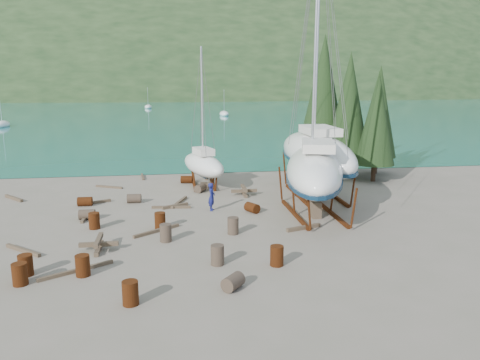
{
  "coord_description": "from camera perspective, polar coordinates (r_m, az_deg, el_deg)",
  "views": [
    {
      "loc": [
        -1.55,
        -24.13,
        7.82
      ],
      "look_at": [
        2.39,
        3.0,
        1.93
      ],
      "focal_mm": 35.0,
      "sensor_mm": 36.0,
      "label": 1
    }
  ],
  "objects": [
    {
      "name": "worker",
      "position": [
        28.49,
        -3.47,
        -2.05
      ],
      "size": [
        0.55,
        0.71,
        1.72
      ],
      "primitive_type": "imported",
      "rotation": [
        0.0,
        0.0,
        1.33
      ],
      "color": "navy",
      "rests_on": "ground"
    },
    {
      "name": "drum_0",
      "position": [
        21.2,
        -24.67,
        -9.42
      ],
      "size": [
        0.58,
        0.58,
        0.88
      ],
      "primitive_type": "cylinder",
      "color": "#592A0F",
      "rests_on": "ground"
    },
    {
      "name": "far_hill",
      "position": [
        344.22,
        -8.14,
        10.7
      ],
      "size": [
        800.0,
        360.0,
        110.0
      ],
      "primitive_type": "ellipsoid",
      "color": "#1C3118",
      "rests_on": "ground"
    },
    {
      "name": "drum_15",
      "position": [
        28.16,
        -18.15,
        -4.01
      ],
      "size": [
        0.9,
        0.61,
        0.58
      ],
      "primitive_type": "cylinder",
      "rotation": [
        1.57,
        0.0,
        1.53
      ],
      "color": "#2D2823",
      "rests_on": "ground"
    },
    {
      "name": "cypress_mid_right",
      "position": [
        37.62,
        16.32,
        7.21
      ],
      "size": [
        3.06,
        3.06,
        8.5
      ],
      "color": "black",
      "rests_on": "ground"
    },
    {
      "name": "drum_9",
      "position": [
        31.11,
        -12.77,
        -2.2
      ],
      "size": [
        0.91,
        0.63,
        0.58
      ],
      "primitive_type": "cylinder",
      "rotation": [
        1.57,
        0.0,
        1.51
      ],
      "color": "#2D2823",
      "rests_on": "ground"
    },
    {
      "name": "timber_11",
      "position": [
        29.39,
        -8.38,
        -3.29
      ],
      "size": [
        2.41,
        0.42,
        0.15
      ],
      "primitive_type": "cube",
      "rotation": [
        0.0,
        0.0,
        1.46
      ],
      "color": "brown",
      "rests_on": "ground"
    },
    {
      "name": "timber_10",
      "position": [
        30.48,
        -7.41,
        -2.69
      ],
      "size": [
        1.08,
        2.61,
        0.16
      ],
      "primitive_type": "cube",
      "rotation": [
        0.0,
        0.0,
        2.79
      ],
      "color": "brown",
      "rests_on": "ground"
    },
    {
      "name": "drum_2",
      "position": [
        31.16,
        -18.38,
        -2.5
      ],
      "size": [
        0.89,
        0.59,
        0.58
      ],
      "primitive_type": "cylinder",
      "rotation": [
        1.57,
        0.0,
        1.56
      ],
      "color": "#592A0F",
      "rests_on": "ground"
    },
    {
      "name": "bay_water",
      "position": [
        339.22,
        -8.14,
        10.68
      ],
      "size": [
        700.0,
        700.0,
        0.0
      ],
      "primitive_type": "plane",
      "color": "#187B77",
      "rests_on": "ground"
    },
    {
      "name": "drum_6",
      "position": [
        28.16,
        1.49,
        -3.4
      ],
      "size": [
        0.94,
        1.05,
        0.58
      ],
      "primitive_type": "cylinder",
      "rotation": [
        1.57,
        0.0,
        0.52
      ],
      "color": "#592A0F",
      "rests_on": "ground"
    },
    {
      "name": "timber_9",
      "position": [
        38.99,
        -11.79,
        0.4
      ],
      "size": [
        0.4,
        2.18,
        0.15
      ],
      "primitive_type": "cube",
      "rotation": [
        0.0,
        0.0,
        0.12
      ],
      "color": "brown",
      "rests_on": "ground"
    },
    {
      "name": "cypress_back_left",
      "position": [
        40.16,
        10.12,
        10.28
      ],
      "size": [
        4.14,
        4.14,
        11.5
      ],
      "color": "black",
      "rests_on": "ground"
    },
    {
      "name": "drum_11",
      "position": [
        33.34,
        -4.85,
        -0.98
      ],
      "size": [
        0.96,
        1.05,
        0.58
      ],
      "primitive_type": "cylinder",
      "rotation": [
        1.57,
        0.0,
        2.59
      ],
      "color": "#2D2823",
      "rests_on": "ground"
    },
    {
      "name": "timber_pile_aft",
      "position": [
        32.34,
        0.5,
        -1.33
      ],
      "size": [
        1.8,
        1.8,
        0.6
      ],
      "color": "brown",
      "rests_on": "ground"
    },
    {
      "name": "drum_14",
      "position": [
        25.48,
        -9.72,
        -4.9
      ],
      "size": [
        0.58,
        0.58,
        0.88
      ],
      "primitive_type": "cylinder",
      "color": "#592A0F",
      "rests_on": "ground"
    },
    {
      "name": "far_house_center",
      "position": [
        214.98,
        -13.41,
        10.5
      ],
      "size": [
        6.6,
        5.6,
        5.6
      ],
      "color": "beige",
      "rests_on": "ground"
    },
    {
      "name": "drum_8",
      "position": [
        26.27,
        -17.34,
        -4.77
      ],
      "size": [
        0.58,
        0.58,
        0.88
      ],
      "primitive_type": "cylinder",
      "color": "#592A0F",
      "rests_on": "ground"
    },
    {
      "name": "drum_4",
      "position": [
        36.28,
        -6.52,
        0.06
      ],
      "size": [
        0.97,
        0.73,
        0.58
      ],
      "primitive_type": "cylinder",
      "rotation": [
        1.57,
        0.0,
        1.39
      ],
      "color": "#592A0F",
      "rests_on": "ground"
    },
    {
      "name": "timber_17",
      "position": [
        28.44,
        -18.21,
        -4.3
      ],
      "size": [
        0.34,
        2.07,
        0.16
      ],
      "primitive_type": "cube",
      "rotation": [
        0.0,
        0.0,
        3.06
      ],
      "color": "brown",
      "rests_on": "ground"
    },
    {
      "name": "drum_13",
      "position": [
        20.38,
        -25.26,
        -10.34
      ],
      "size": [
        0.58,
        0.58,
        0.88
      ],
      "primitive_type": "cylinder",
      "color": "#592A0F",
      "rests_on": "ground"
    },
    {
      "name": "timber_pile_fore",
      "position": [
        23.01,
        -16.84,
        -7.5
      ],
      "size": [
        1.8,
        1.8,
        0.6
      ],
      "color": "brown",
      "rests_on": "ground"
    },
    {
      "name": "moored_boat_left",
      "position": [
        89.12,
        -27.01,
        6.03
      ],
      "size": [
        2.0,
        5.0,
        6.05
      ],
      "color": "white",
      "rests_on": "ground"
    },
    {
      "name": "cypress_near_right",
      "position": [
        38.82,
        13.13,
        8.81
      ],
      "size": [
        3.6,
        3.6,
        10.0
      ],
      "color": "black",
      "rests_on": "ground"
    },
    {
      "name": "timber_5",
      "position": [
        25.0,
        -10.11,
        -6.11
      ],
      "size": [
        2.37,
        1.84,
        0.16
      ],
      "primitive_type": "cube",
      "rotation": [
        0.0,
        0.0,
        2.22
      ],
      "color": "brown",
      "rests_on": "ground"
    },
    {
      "name": "ground",
      "position": [
        25.41,
        -4.38,
        -5.84
      ],
      "size": [
        600.0,
        600.0,
        0.0
      ],
      "primitive_type": "plane",
      "color": "#6A6353",
      "rests_on": "ground"
    },
    {
      "name": "far_house_right",
      "position": [
        216.5,
        0.12,
        10.83
      ],
      "size": [
        6.6,
        5.6,
        5.6
      ],
      "color": "beige",
      "rests_on": "ground"
    },
    {
      "name": "drum_5",
      "position": [
        24.26,
        -0.85,
        -5.59
      ],
      "size": [
        0.58,
        0.58,
        0.88
      ],
      "primitive_type": "cylinder",
      "color": "#2D2823",
      "rests_on": "ground"
    },
    {
      "name": "timber_8",
      "position": [
        29.57,
        -7.91,
        -3.14
      ],
      "size": [
        1.66,
        0.99,
        0.19
      ],
      "primitive_type": "cube",
      "rotation": [
        0.0,
        0.0,
        2.05
      ],
      "color": "brown",
      "rests_on": "ground"
    },
    {
      "name": "moored_boat_mid",
      "position": [
        105.03,
        -1.95,
        8.06
      ],
      "size": [
        2.0,
        5.0,
        6.05
      ],
      "color": "white",
      "rests_on": "ground"
    },
    {
      "name": "drum_10",
      "position": [
        20.32,
        -18.63,
        -9.85
      ],
      "size": [
        0.58,
        0.58,
        0.88
      ],
      "primitive_type": "cylinder",
      "color": "#592A0F",
      "rests_on": "ground"
    },
    {
      "name": "drum_16",
      "position": [
        23.45,
        -9.04,
        -6.38
      ],
      "size": [
        0.58,
        0.58,
        0.88
      ],
      "primitive_type": "cylinder",
      "color": "#2D2823",
      "rests_on": "ground"
    },
    {
      "name": "timber_6",
      "position": [
        38.1,
        -4.23,
        0.39
      ],
      "size": [
        0.26,
        1.85,
        0.19
      ],
      "primitive_type": "cube",
      "rotation": [
        0.0,
        0.0,
        0.04
      ],
      "color": "brown",
      "rests_on": "ground"
    },
    {
      "name": "drum_1",
      "position": [
        18.2,
        -0.85,
        -12.33
      ],
      "size": [
        1.01,
        1.05,
        0.58
      ],
      "primitive_type": "cylinder",
      "rotation": [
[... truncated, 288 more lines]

